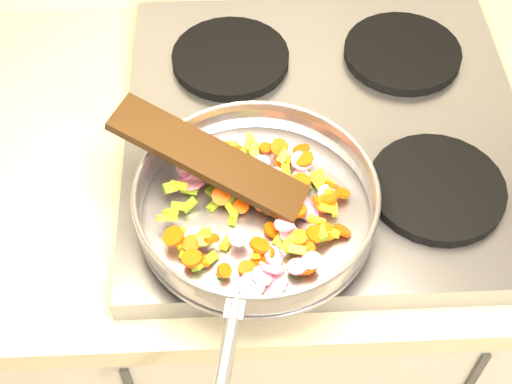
{
  "coord_description": "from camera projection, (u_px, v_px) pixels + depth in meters",
  "views": [
    {
      "loc": [
        -0.84,
        0.93,
        1.73
      ],
      "look_at": [
        -0.81,
        1.49,
        1.01
      ],
      "focal_mm": 50.0,
      "sensor_mm": 36.0,
      "label": 1
    }
  ],
  "objects": [
    {
      "name": "cooktop",
      "position": [
        324.0,
        131.0,
        1.09
      ],
      "size": [
        0.6,
        0.6,
        0.04
      ],
      "primitive_type": "cube",
      "color": "#939399",
      "rests_on": "counter_top"
    },
    {
      "name": "grate_bl",
      "position": [
        231.0,
        58.0,
        1.15
      ],
      "size": [
        0.19,
        0.19,
        0.02
      ],
      "primitive_type": "cylinder",
      "color": "black",
      "rests_on": "cooktop"
    },
    {
      "name": "wooden_spatula",
      "position": [
        209.0,
        158.0,
        0.93
      ],
      "size": [
        0.27,
        0.17,
        0.08
      ],
      "primitive_type": "cube",
      "rotation": [
        0.0,
        -0.26,
        2.69
      ],
      "color": "black",
      "rests_on": "saute_pan"
    },
    {
      "name": "saute_pan",
      "position": [
        256.0,
        202.0,
        0.92
      ],
      "size": [
        0.36,
        0.52,
        0.06
      ],
      "rotation": [
        0.0,
        0.0,
        -0.19
      ],
      "color": "#9E9EA5",
      "rests_on": "grate_fl"
    },
    {
      "name": "vegetable_heap",
      "position": [
        257.0,
        205.0,
        0.94
      ],
      "size": [
        0.26,
        0.26,
        0.05
      ],
      "color": "yellow",
      "rests_on": "saute_pan"
    },
    {
      "name": "grate_br",
      "position": [
        402.0,
        53.0,
        1.16
      ],
      "size": [
        0.19,
        0.19,
        0.02
      ],
      "primitive_type": "cylinder",
      "color": "black",
      "rests_on": "cooktop"
    },
    {
      "name": "grate_fr",
      "position": [
        437.0,
        188.0,
        0.99
      ],
      "size": [
        0.19,
        0.19,
        0.02
      ],
      "primitive_type": "cylinder",
      "color": "black",
      "rests_on": "cooktop"
    },
    {
      "name": "grate_fl",
      "position": [
        235.0,
        195.0,
        0.98
      ],
      "size": [
        0.19,
        0.19,
        0.02
      ],
      "primitive_type": "cylinder",
      "color": "black",
      "rests_on": "cooktop"
    }
  ]
}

